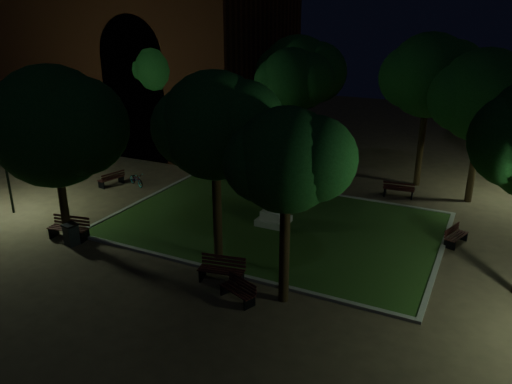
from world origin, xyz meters
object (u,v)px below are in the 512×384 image
bench_left_side (112,179)px  bench_near_left (222,270)px  bench_far_side (399,190)px  bench_right_side (455,236)px  bicycle (136,179)px  trash_bin (71,234)px  monument (274,206)px  bench_near_right (239,291)px  bench_west_near (69,228)px

bench_left_side → bench_near_left: bearing=73.1°
bench_near_left → bench_far_side: size_ratio=1.08×
bench_left_side → bench_right_side: bearing=105.6°
bench_near_left → bicycle: 12.34m
bench_right_side → bicycle: (-17.56, -0.07, 0.01)m
bench_far_side → trash_bin: bearing=41.8°
bench_near_left → bench_far_side: bench_near_left is taller
monument → trash_bin: monument is taller
bench_right_side → bench_left_side: bearing=109.9°
bench_left_side → bench_right_side: 18.85m
bench_left_side → trash_bin: 7.80m
bench_near_right → bicycle: 13.83m
bench_near_left → bench_west_near: bearing=167.7°
bench_near_right → bench_far_side: bench_far_side is taller
bicycle → bench_near_right: bearing=-102.5°
bench_west_near → trash_bin: (0.57, -0.45, 0.02)m
monument → bench_west_near: monument is taller
monument → bench_far_side: 7.95m
monument → bench_left_side: monument is taller
monument → bicycle: monument is taller
bench_near_left → bicycle: (-9.98, 7.25, -0.07)m
bench_left_side → bench_far_side: 16.38m
trash_bin → bicycle: 7.89m
bench_far_side → bicycle: (-14.14, -4.87, -0.04)m
monument → bench_far_side: monument is taller
bench_west_near → bench_right_side: bearing=13.8°
monument → bench_near_left: size_ratio=1.73×
bench_right_side → bench_west_near: bearing=132.2°
bench_near_left → bench_right_side: bearing=33.3°
monument → bench_west_near: bearing=-144.6°
bench_near_left → bench_left_side: size_ratio=1.12×
bench_right_side → bicycle: size_ratio=1.04×
bench_near_right → bench_left_side: 14.54m
bench_near_right → bench_far_side: bearing=98.3°
bench_right_side → bicycle: bench_right_side is taller
monument → bicycle: bearing=170.4°
monument → bench_far_side: (4.58, 6.48, -0.53)m
bench_near_right → bench_right_side: size_ratio=1.01×
bench_far_side → bench_left_side: bearing=14.9°
monument → trash_bin: 9.19m
bench_near_left → bench_west_near: bench_west_near is taller
bicycle → bench_right_side: bearing=-66.2°
bench_near_right → trash_bin: trash_bin is taller
bench_right_side → bicycle: bearing=107.9°
bench_right_side → trash_bin: trash_bin is taller
bench_far_side → trash_bin: size_ratio=1.76×
monument → bench_far_side: size_ratio=1.88×
monument → bench_near_left: 5.68m
trash_bin → bench_far_side: bearing=46.7°
monument → bench_left_side: (-10.84, 0.95, -0.55)m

